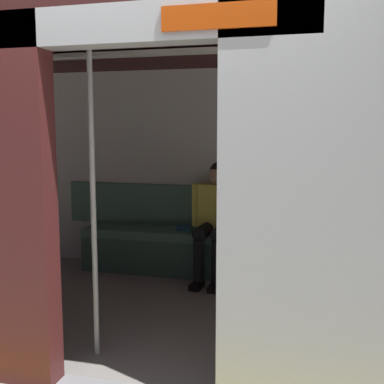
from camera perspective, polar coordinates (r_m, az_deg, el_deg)
train_car at (r=3.78m, az=-1.34°, el=7.40°), size 6.40×2.80×2.28m
bench_seat at (r=4.93m, az=2.80°, el=-6.14°), size 2.87×0.44×0.47m
person_seated at (r=4.81m, az=2.94°, el=-2.50°), size 0.55×0.69×1.20m
handbag at (r=4.84m, az=8.88°, el=-4.11°), size 0.26×0.15×0.17m
book at (r=5.07m, az=-0.99°, el=-4.32°), size 0.20×0.25×0.03m
grab_pole_door at (r=3.17m, az=-11.76°, el=-0.83°), size 0.04×0.04×2.14m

